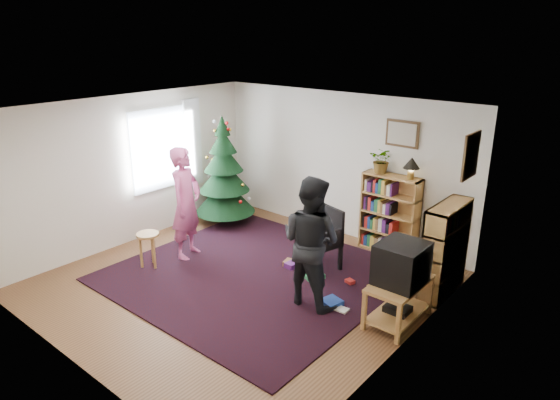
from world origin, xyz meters
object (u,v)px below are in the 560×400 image
Objects in this scene: tv_stand at (398,298)px; person_standing at (186,203)px; crt_tv at (401,263)px; christmas_tree at (224,179)px; stool at (148,241)px; armchair at (323,236)px; picture_back at (402,134)px; person_by_chair at (311,242)px; picture_right at (471,156)px; table_lamp at (412,164)px; potted_plant at (382,160)px; bookshelf_right at (445,248)px; bookshelf_back at (390,213)px.

person_standing is (-3.49, -0.42, 0.57)m from tv_stand.
christmas_tree is at bearing 166.26° from crt_tv.
stool is 0.82m from person_standing.
christmas_tree is 2.55m from armchair.
person_by_chair is (-0.06, -2.27, -1.07)m from picture_back.
picture_right is (1.33, -0.73, 0.00)m from picture_back.
tv_stand is at bearing -164.49° from person_by_chair.
armchair is 0.54× the size of person_by_chair.
person_by_chair is 5.18× the size of table_lamp.
table_lamp is at bearing 0.00° from potted_plant.
person_standing is at bearing 112.30° from bookshelf_right.
potted_plant is (-1.31, 1.81, 0.71)m from crt_tv.
tv_stand is at bearing -102.11° from person_standing.
potted_plant is (2.18, 2.22, 0.61)m from person_standing.
christmas_tree reaches higher than person_by_chair.
bookshelf_back is (-0.04, -0.14, -1.29)m from picture_back.
picture_right is 2.33m from person_by_chair.
person_by_chair is (-1.25, -1.39, 0.22)m from bookshelf_right.
christmas_tree is 3.46m from table_lamp.
picture_back reaches higher than tv_stand.
bookshelf_right is 2.22× the size of crt_tv.
picture_back is 0.59× the size of tv_stand.
person_standing is (0.61, -1.42, 0.05)m from christmas_tree.
picture_back is 0.92× the size of picture_right.
tv_stand is at bearing -65.79° from table_lamp.
armchair is at bearing -8.22° from christmas_tree.
bookshelf_back is 2.15m from tv_stand.
christmas_tree is 4.23m from bookshelf_right.
picture_back is 1.62× the size of table_lamp.
table_lamp is at bearing -98.97° from person_by_chair.
picture_back is at bearing 151.31° from picture_right.
picture_right reaches higher than armchair.
bookshelf_right is 1.08m from crt_tv.
stool is 1.66× the size of table_lamp.
picture_back is 1.30× the size of potted_plant.
potted_plant is (-0.20, 0.00, 0.85)m from bookshelf_back.
crt_tv is 1.38× the size of potted_plant.
picture_back reaches higher than crt_tv.
bookshelf_back is at bearing -65.85° from person_standing.
stool is at bearing -149.44° from picture_right.
stool is at bearing -163.48° from tv_stand.
bookshelf_right is 1.78m from armchair.
person_by_chair reaches higher than potted_plant.
bookshelf_right is at bearing -131.41° from picture_right.
potted_plant is (2.32, 2.88, 1.08)m from stool.
christmas_tree is 4.80× the size of potted_plant.
potted_plant is at bearing -85.60° from person_by_chair.
bookshelf_right is at bearing -36.42° from picture_back.
bookshelf_back is at bearing 48.89° from stool.
potted_plant is at bearing 16.07° from christmas_tree.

